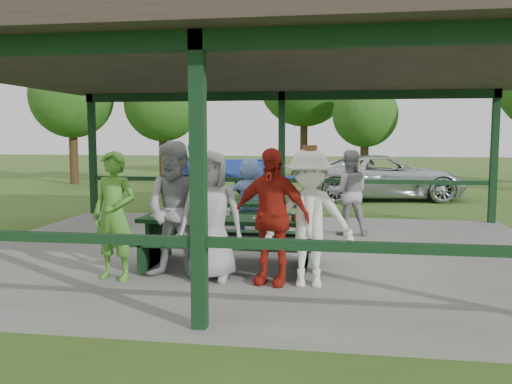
% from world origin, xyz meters
% --- Properties ---
extents(ground, '(90.00, 90.00, 0.00)m').
position_xyz_m(ground, '(0.00, 0.00, 0.00)').
color(ground, '#345219').
rests_on(ground, ground).
extents(concrete_slab, '(10.00, 8.00, 0.10)m').
position_xyz_m(concrete_slab, '(0.00, 0.00, 0.05)').
color(concrete_slab, slate).
rests_on(concrete_slab, ground).
extents(pavilion_structure, '(10.60, 8.60, 3.24)m').
position_xyz_m(pavilion_structure, '(0.00, 0.00, 3.17)').
color(pavilion_structure, black).
rests_on(pavilion_structure, concrete_slab).
extents(picnic_table_near, '(2.66, 1.39, 0.75)m').
position_xyz_m(picnic_table_near, '(-0.25, -1.20, 0.58)').
color(picnic_table_near, black).
rests_on(picnic_table_near, concrete_slab).
extents(picnic_table_far, '(2.37, 1.39, 0.75)m').
position_xyz_m(picnic_table_far, '(-0.19, 0.80, 0.57)').
color(picnic_table_far, black).
rests_on(picnic_table_far, concrete_slab).
extents(table_setting, '(2.40, 0.45, 0.10)m').
position_xyz_m(table_setting, '(-0.20, -1.18, 0.88)').
color(table_setting, white).
rests_on(table_setting, picnic_table_near).
extents(contestant_green, '(0.71, 0.54, 1.77)m').
position_xyz_m(contestant_green, '(-1.64, -2.13, 0.98)').
color(contestant_green, '#478E2A').
rests_on(contestant_green, concrete_slab).
extents(contestant_grey_left, '(0.97, 0.79, 1.90)m').
position_xyz_m(contestant_grey_left, '(-0.80, -1.96, 1.05)').
color(contestant_grey_left, gray).
rests_on(contestant_grey_left, concrete_slab).
extents(contestant_grey_mid, '(0.90, 0.62, 1.78)m').
position_xyz_m(contestant_grey_mid, '(-0.33, -1.96, 0.99)').
color(contestant_grey_mid, '#9B9B9D').
rests_on(contestant_grey_mid, concrete_slab).
extents(contestant_red, '(1.13, 0.66, 1.82)m').
position_xyz_m(contestant_red, '(0.50, -2.02, 1.01)').
color(contestant_red, '#A41F14').
rests_on(contestant_red, concrete_slab).
extents(contestant_white_fedora, '(1.19, 0.72, 1.85)m').
position_xyz_m(contestant_white_fedora, '(1.01, -2.05, 1.00)').
color(contestant_white_fedora, white).
rests_on(contestant_white_fedora, concrete_slab).
extents(spectator_lblue, '(1.49, 0.89, 1.53)m').
position_xyz_m(spectator_lblue, '(-0.42, 1.69, 0.86)').
color(spectator_lblue, '#98BBEC').
rests_on(spectator_lblue, concrete_slab).
extents(spectator_blue, '(0.68, 0.45, 1.86)m').
position_xyz_m(spectator_blue, '(-1.73, 2.27, 1.03)').
color(spectator_blue, '#3A5297').
rests_on(spectator_blue, concrete_slab).
extents(spectator_grey, '(0.89, 0.73, 1.69)m').
position_xyz_m(spectator_grey, '(1.56, 1.78, 0.95)').
color(spectator_grey, '#98989B').
rests_on(spectator_grey, concrete_slab).
extents(pickup_truck, '(5.46, 3.18, 1.43)m').
position_xyz_m(pickup_truck, '(2.83, 8.89, 0.72)').
color(pickup_truck, silver).
rests_on(pickup_truck, ground).
extents(farm_trailer, '(3.93, 2.41, 1.37)m').
position_xyz_m(farm_trailer, '(-2.42, 7.96, 0.68)').
color(farm_trailer, navy).
rests_on(farm_trailer, ground).
extents(tree_far_left, '(3.22, 3.22, 5.03)m').
position_xyz_m(tree_far_left, '(-6.06, 12.99, 3.40)').
color(tree_far_left, '#342414').
rests_on(tree_far_left, ground).
extents(tree_left, '(4.41, 4.41, 6.89)m').
position_xyz_m(tree_left, '(-0.42, 17.26, 4.67)').
color(tree_left, '#342414').
rests_on(tree_left, ground).
extents(tree_mid, '(2.78, 2.78, 4.34)m').
position_xyz_m(tree_mid, '(2.37, 14.65, 2.93)').
color(tree_mid, '#342414').
rests_on(tree_mid, ground).
extents(tree_edge_left, '(3.49, 3.49, 5.45)m').
position_xyz_m(tree_edge_left, '(-9.86, 12.49, 3.69)').
color(tree_edge_left, '#342414').
rests_on(tree_edge_left, ground).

